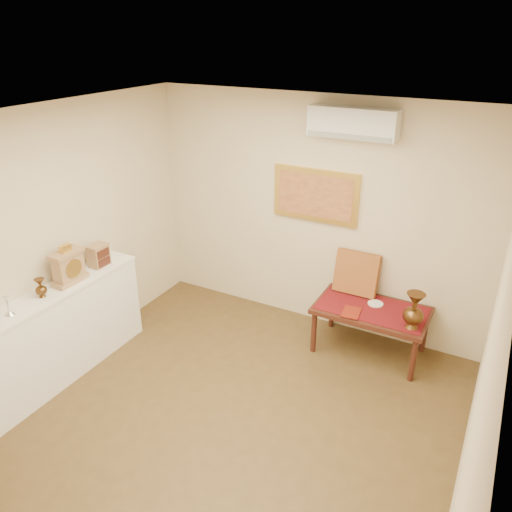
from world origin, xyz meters
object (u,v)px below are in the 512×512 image
Objects in this scene: display_ledge at (60,334)px; low_table at (371,314)px; brass_urn_tall at (414,307)px; wooden_chest at (98,255)px; mantel_clock at (68,267)px.

display_ledge is 1.68× the size of low_table.
wooden_chest is at bearing -161.49° from brass_urn_tall.
mantel_clock is 3.19m from low_table.
display_ledge is at bearing -144.90° from low_table.
low_table is at bearing 31.87° from mantel_clock.
low_table is (2.67, 1.23, -0.62)m from wooden_chest.
brass_urn_tall is 3.58m from display_ledge.
mantel_clock is 0.34× the size of low_table.
display_ledge is 0.89m from wooden_chest.
display_ledge is at bearing -90.26° from wooden_chest.
display_ledge is 4.93× the size of mantel_clock.
wooden_chest is (0.00, 0.65, 0.61)m from display_ledge.
display_ledge is (-3.13, -1.70, -0.30)m from brass_urn_tall.
wooden_chest is 0.20× the size of low_table.
mantel_clock is 1.68× the size of wooden_chest.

